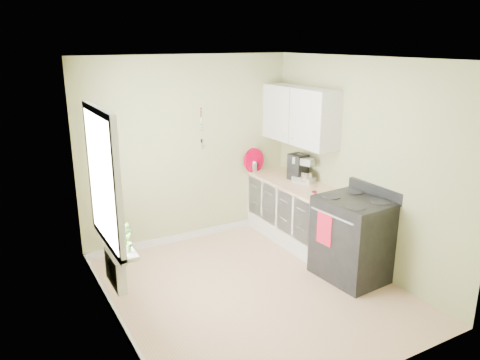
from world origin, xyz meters
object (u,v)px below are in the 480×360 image
stove (353,238)px  kettle (254,166)px  stand_mixer (303,170)px  coffee_maker (298,167)px

stove → kettle: bearing=96.4°
stand_mixer → kettle: (-0.36, 0.79, -0.08)m
stove → kettle: 2.10m
stove → coffee_maker: coffee_maker is taller
kettle → stand_mixer: bearing=-65.9°
coffee_maker → stove: bearing=-95.2°
stove → stand_mixer: size_ratio=2.92×
kettle → coffee_maker: 0.76m
stand_mixer → kettle: bearing=114.1°
kettle → coffee_maker: coffee_maker is taller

